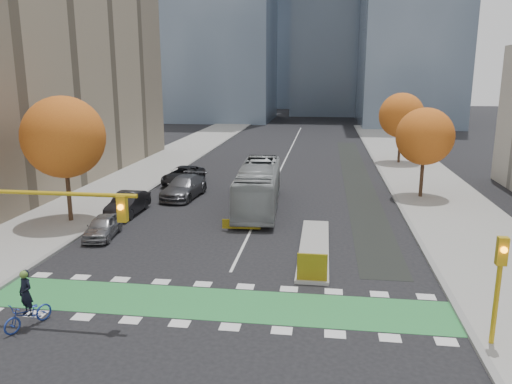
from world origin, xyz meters
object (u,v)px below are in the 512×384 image
(hazard_board, at_px, (312,267))
(parked_car_c, at_px, (184,187))
(parked_car_d, at_px, (183,175))
(traffic_signal_west, at_px, (2,218))
(traffic_signal_east, at_px, (499,275))
(parked_car_a, at_px, (103,226))
(tree_west, at_px, (64,137))
(bus, at_px, (259,186))
(cyclist, at_px, (28,309))
(tree_east_near, at_px, (425,137))
(tree_east_far, at_px, (401,115))
(parked_car_b, at_px, (128,204))

(hazard_board, height_order, parked_car_c, parked_car_c)
(hazard_board, xyz_separation_m, parked_car_d, (-12.00, 20.51, -0.04))
(traffic_signal_west, height_order, parked_car_d, traffic_signal_west)
(traffic_signal_east, height_order, parked_car_a, traffic_signal_east)
(tree_west, xyz_separation_m, bus, (11.77, 5.23, -4.00))
(cyclist, xyz_separation_m, bus, (6.41, 18.67, 0.85))
(hazard_board, distance_m, traffic_signal_west, 13.23)
(tree_east_near, xyz_separation_m, parked_car_c, (-18.50, -2.29, -4.02))
(traffic_signal_east, bearing_deg, tree_east_far, 87.03)
(hazard_board, xyz_separation_m, traffic_signal_west, (-11.93, -4.71, 3.23))
(tree_west, relative_size, tree_east_near, 1.16)
(parked_car_a, distance_m, parked_car_c, 10.55)
(hazard_board, bearing_deg, bus, 107.99)
(tree_east_near, height_order, parked_car_a, tree_east_near)
(cyclist, bearing_deg, parked_car_d, 117.09)
(bus, bearing_deg, tree_west, -159.42)
(tree_east_near, xyz_separation_m, parked_car_a, (-20.55, -12.64, -4.20))
(tree_east_near, height_order, bus, tree_east_near)
(hazard_board, xyz_separation_m, tree_west, (-16.00, 7.80, 4.82))
(tree_west, bearing_deg, tree_east_near, 22.62)
(parked_car_a, xyz_separation_m, parked_car_b, (-0.45, 5.00, 0.11))
(tree_west, height_order, traffic_signal_west, tree_west)
(tree_west, distance_m, bus, 13.48)
(traffic_signal_west, xyz_separation_m, parked_car_a, (-0.62, 9.87, -3.37))
(traffic_signal_east, relative_size, bus, 0.35)
(tree_east_near, xyz_separation_m, traffic_signal_east, (-1.50, -22.51, -2.13))
(traffic_signal_west, xyz_separation_m, bus, (7.70, 17.74, -2.41))
(bus, xyz_separation_m, parked_car_a, (-8.32, -7.87, -0.96))
(parked_car_b, relative_size, parked_car_c, 0.81)
(tree_west, xyz_separation_m, parked_car_c, (5.50, 7.71, -4.78))
(parked_car_a, distance_m, parked_car_b, 5.02)
(parked_car_c, bearing_deg, traffic_signal_west, -88.54)
(hazard_board, relative_size, traffic_signal_east, 0.34)
(tree_west, bearing_deg, parked_car_a, -37.51)
(traffic_signal_east, bearing_deg, parked_car_a, 152.63)
(tree_east_far, distance_m, bus, 24.63)
(tree_west, bearing_deg, parked_car_c, 54.48)
(tree_east_far, relative_size, traffic_signal_west, 0.90)
(parked_car_d, bearing_deg, parked_car_c, -66.43)
(parked_car_d, bearing_deg, tree_east_near, -0.85)
(parked_car_c, bearing_deg, parked_car_b, -109.54)
(tree_east_far, bearing_deg, bus, -121.50)
(bus, bearing_deg, cyclist, -112.32)
(parked_car_c, bearing_deg, parked_car_a, -95.72)
(tree_west, xyz_separation_m, parked_car_b, (3.00, 2.36, -4.85))
(tree_west, relative_size, traffic_signal_east, 2.01)
(parked_car_b, bearing_deg, tree_west, -140.86)
(tree_west, distance_m, parked_car_b, 6.17)
(traffic_signal_east, height_order, parked_car_c, traffic_signal_east)
(tree_east_near, relative_size, parked_car_b, 1.51)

